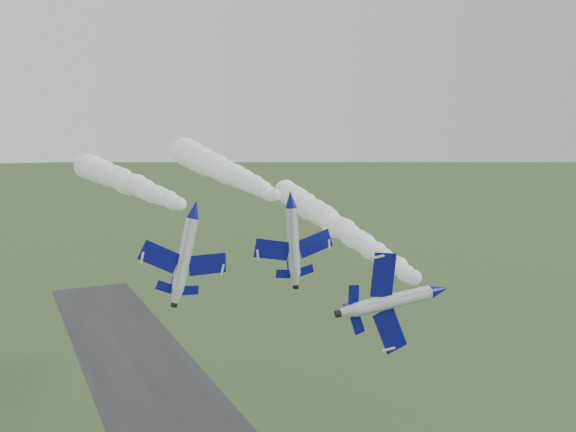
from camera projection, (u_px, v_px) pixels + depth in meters
jet_lead at (440, 290)px, 66.25m from camera, size 4.85×12.58×10.29m
smoke_trail_jet_lead at (329, 221)px, 105.81m from camera, size 16.77×75.64×4.92m
jet_pair_left at (195, 209)px, 77.60m from camera, size 10.83×13.35×3.98m
smoke_trail_jet_pair_left at (120, 179)px, 112.01m from camera, size 8.84×72.11×5.26m
jet_pair_right at (291, 199)px, 84.89m from camera, size 11.18×13.45×3.35m
smoke_trail_jet_pair_right at (220, 169)px, 115.40m from camera, size 8.13×61.20×5.92m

